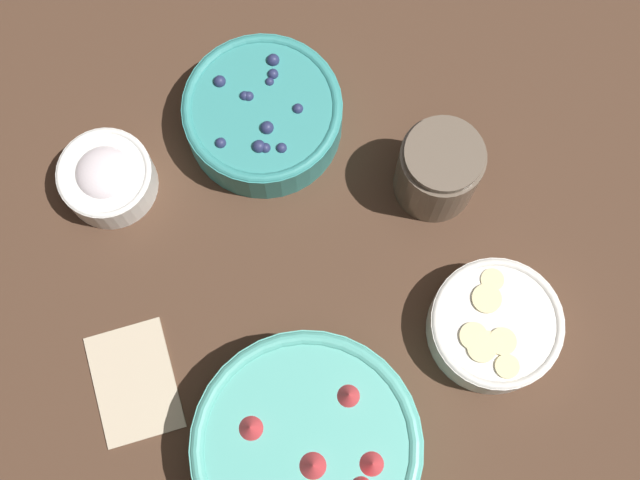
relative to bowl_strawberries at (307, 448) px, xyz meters
The scene contains 7 objects.
ground_plane 0.24m from the bowl_strawberries, 33.44° to the right, with size 4.00×4.00×0.00m, color #4C3323.
bowl_strawberries is the anchor object (origin of this frame).
bowl_blueberries 0.39m from the bowl_strawberries, 28.42° to the right, with size 0.19×0.19×0.07m.
bowl_bananas 0.25m from the bowl_strawberries, 93.75° to the right, with size 0.15×0.15×0.05m.
bowl_cream 0.39m from the bowl_strawberries, ahead, with size 0.11×0.11×0.06m.
jar_chocolate 0.35m from the bowl_strawberries, 62.04° to the right, with size 0.10×0.10×0.11m.
napkin 0.22m from the bowl_strawberries, 32.96° to the left, with size 0.15×0.13×0.01m.
Camera 1 is at (-0.23, 0.14, 1.02)m, focal length 50.00 mm.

